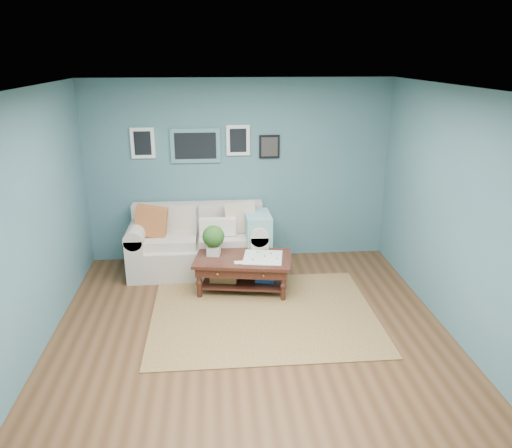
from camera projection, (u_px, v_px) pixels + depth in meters
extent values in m
plane|color=brown|center=(253.00, 342.00, 5.51)|extent=(5.00, 5.00, 0.00)
plane|color=white|center=(252.00, 90.00, 4.63)|extent=(5.00, 5.00, 0.00)
cube|color=#436370|center=(239.00, 171.00, 7.43)|extent=(4.50, 0.02, 2.70)
cube|color=#436370|center=(289.00, 377.00, 2.72)|extent=(4.50, 0.02, 2.70)
cube|color=#436370|center=(24.00, 233.00, 4.89)|extent=(0.02, 5.00, 2.70)
cube|color=#436370|center=(465.00, 220.00, 5.26)|extent=(0.02, 5.00, 2.70)
cube|color=slate|center=(195.00, 146.00, 7.22)|extent=(0.72, 0.03, 0.50)
cube|color=black|center=(195.00, 146.00, 7.20)|extent=(0.60, 0.01, 0.38)
cube|color=white|center=(143.00, 143.00, 7.14)|extent=(0.34, 0.03, 0.44)
cube|color=white|center=(238.00, 140.00, 7.25)|extent=(0.34, 0.03, 0.44)
cube|color=black|center=(269.00, 147.00, 7.32)|extent=(0.30, 0.03, 0.34)
cube|color=brown|center=(263.00, 314.00, 6.09)|extent=(2.70, 2.16, 0.01)
cube|color=beige|center=(199.00, 256.00, 7.26)|extent=(1.46, 0.90, 0.43)
cube|color=beige|center=(198.00, 219.00, 7.44)|extent=(1.91, 0.23, 0.49)
cube|color=beige|center=(139.00, 252.00, 7.16)|extent=(0.25, 0.90, 0.64)
cube|color=beige|center=(257.00, 248.00, 7.30)|extent=(0.25, 0.90, 0.64)
cylinder|color=beige|center=(137.00, 231.00, 7.06)|extent=(0.27, 0.90, 0.27)
cylinder|color=beige|center=(257.00, 227.00, 7.20)|extent=(0.27, 0.90, 0.27)
cube|color=beige|center=(170.00, 241.00, 7.08)|extent=(0.74, 0.58, 0.13)
cube|color=beige|center=(225.00, 239.00, 7.15)|extent=(0.74, 0.58, 0.13)
cube|color=beige|center=(171.00, 217.00, 7.27)|extent=(0.74, 0.12, 0.37)
cube|color=beige|center=(224.00, 216.00, 7.33)|extent=(0.74, 0.12, 0.37)
cube|color=#B24022|center=(151.00, 221.00, 6.98)|extent=(0.50, 0.18, 0.49)
cube|color=beige|center=(240.00, 217.00, 7.15)|extent=(0.49, 0.18, 0.47)
cube|color=beige|center=(218.00, 227.00, 7.03)|extent=(0.51, 0.12, 0.25)
cube|color=#7DB1B1|center=(258.00, 241.00, 7.13)|extent=(0.35, 0.57, 0.82)
cube|color=black|center=(243.00, 259.00, 6.59)|extent=(1.36, 0.93, 0.04)
cube|color=black|center=(243.00, 264.00, 6.61)|extent=(1.26, 0.83, 0.13)
cube|color=black|center=(243.00, 281.00, 6.69)|extent=(1.14, 0.71, 0.03)
sphere|color=gold|center=(218.00, 274.00, 6.32)|extent=(0.03, 0.03, 0.03)
sphere|color=gold|center=(264.00, 276.00, 6.28)|extent=(0.03, 0.03, 0.03)
cylinder|color=black|center=(199.00, 283.00, 6.44)|extent=(0.06, 0.06, 0.43)
cylinder|color=black|center=(283.00, 285.00, 6.36)|extent=(0.06, 0.06, 0.43)
cylinder|color=black|center=(207.00, 265.00, 6.97)|extent=(0.06, 0.06, 0.43)
cylinder|color=black|center=(284.00, 267.00, 6.89)|extent=(0.06, 0.06, 0.43)
cube|color=beige|center=(214.00, 250.00, 6.64)|extent=(0.19, 0.19, 0.13)
sphere|color=#214B1B|center=(213.00, 236.00, 6.57)|extent=(0.29, 0.29, 0.29)
cube|color=white|center=(263.00, 257.00, 6.56)|extent=(0.58, 0.58, 0.01)
cube|color=#AD7943|center=(224.00, 273.00, 6.68)|extent=(0.39, 0.31, 0.21)
cube|color=#234889|center=(265.00, 277.00, 6.67)|extent=(0.28, 0.23, 0.12)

